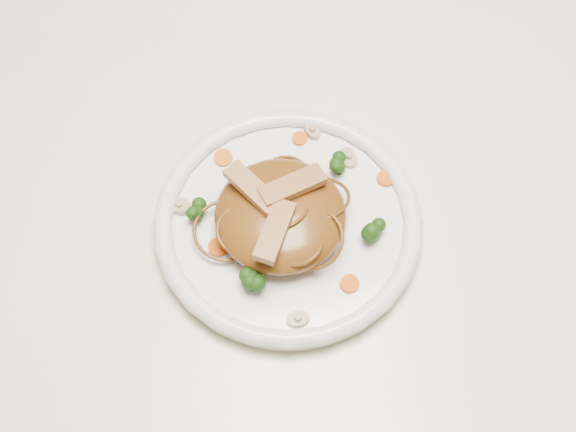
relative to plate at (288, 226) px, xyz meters
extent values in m
plane|color=#512E1C|center=(0.07, 0.04, -0.76)|extent=(4.00, 4.00, 0.00)
cube|color=#EEE6C9|center=(0.07, 0.04, -0.03)|extent=(1.20, 0.80, 0.04)
cylinder|color=brown|center=(0.61, 0.38, -0.40)|extent=(0.06, 0.06, 0.71)
cylinder|color=white|center=(0.00, 0.00, 0.00)|extent=(0.36, 0.36, 0.02)
ellipsoid|color=brown|center=(-0.01, 0.00, 0.03)|extent=(0.18, 0.18, 0.04)
cube|color=#A3794D|center=(0.01, 0.01, 0.06)|extent=(0.07, 0.04, 0.01)
cube|color=#A3794D|center=(-0.03, 0.02, 0.06)|extent=(0.05, 0.07, 0.01)
cube|color=#A3794D|center=(-0.02, -0.03, 0.06)|extent=(0.06, 0.07, 0.01)
cylinder|color=#D15207|center=(0.04, 0.10, 0.01)|extent=(0.02, 0.02, 0.00)
cylinder|color=#D15207|center=(-0.08, -0.01, 0.01)|extent=(0.03, 0.03, 0.00)
cylinder|color=#D15207|center=(0.12, 0.02, 0.01)|extent=(0.03, 0.03, 0.00)
cylinder|color=#D15207|center=(-0.05, 0.10, 0.01)|extent=(0.02, 0.02, 0.00)
cylinder|color=#D15207|center=(0.04, -0.09, 0.01)|extent=(0.03, 0.03, 0.00)
cylinder|color=beige|center=(-0.02, -0.11, 0.01)|extent=(0.02, 0.02, 0.01)
cylinder|color=beige|center=(0.08, 0.06, 0.01)|extent=(0.03, 0.03, 0.01)
cylinder|color=beige|center=(-0.11, 0.05, 0.01)|extent=(0.04, 0.04, 0.01)
cylinder|color=beige|center=(0.06, 0.10, 0.01)|extent=(0.03, 0.03, 0.01)
camera|label=1|loc=(-0.10, -0.37, 0.73)|focal=48.60mm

